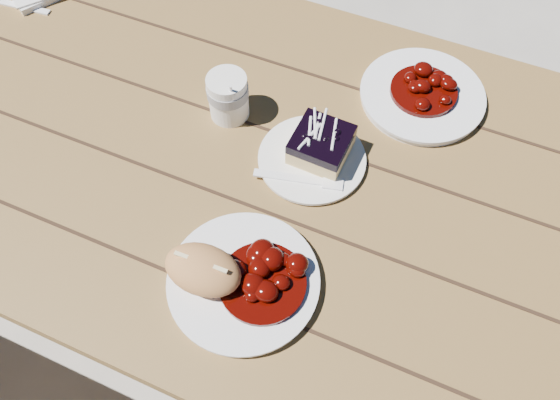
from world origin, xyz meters
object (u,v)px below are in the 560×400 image
at_px(bread_roll, 203,270).
at_px(main_plate, 244,282).
at_px(blueberry_cake, 321,144).
at_px(second_plate, 422,96).
at_px(dessert_plate, 312,159).
at_px(coffee_cup, 228,97).
at_px(picnic_table, 214,193).

bearing_deg(bread_roll, main_plate, 19.98).
xyz_separation_m(blueberry_cake, second_plate, (0.13, 0.20, -0.03)).
relative_size(dessert_plate, blueberry_cake, 1.90).
distance_m(coffee_cup, second_plate, 0.37).
bearing_deg(blueberry_cake, picnic_table, -160.73).
height_order(picnic_table, coffee_cup, coffee_cup).
bearing_deg(blueberry_cake, second_plate, 59.59).
bearing_deg(blueberry_cake, dessert_plate, -121.67).
xyz_separation_m(main_plate, second_plate, (0.15, 0.48, 0.00)).
bearing_deg(bread_roll, coffee_cup, 109.71).
distance_m(bread_roll, blueberry_cake, 0.30).
distance_m(picnic_table, main_plate, 0.32).
xyz_separation_m(dessert_plate, coffee_cup, (-0.18, 0.04, 0.04)).
distance_m(picnic_table, bread_roll, 0.33).
relative_size(picnic_table, blueberry_cake, 20.53).
relative_size(picnic_table, second_plate, 8.68).
relative_size(bread_roll, coffee_cup, 1.32).
bearing_deg(picnic_table, main_plate, -49.82).
distance_m(blueberry_cake, second_plate, 0.24).
relative_size(main_plate, blueberry_cake, 2.36).
xyz_separation_m(main_plate, blueberry_cake, (0.02, 0.27, 0.03)).
bearing_deg(dessert_plate, main_plate, -92.59).
height_order(bread_roll, blueberry_cake, bread_roll).
xyz_separation_m(picnic_table, bread_roll, (0.12, -0.23, 0.21)).
bearing_deg(dessert_plate, bread_roll, -103.48).
xyz_separation_m(coffee_cup, second_plate, (0.32, 0.18, -0.04)).
bearing_deg(coffee_cup, blueberry_cake, -7.88).
distance_m(dessert_plate, blueberry_cake, 0.04).
relative_size(bread_roll, dessert_plate, 0.65).
relative_size(main_plate, second_plate, 1.00).
bearing_deg(main_plate, coffee_cup, 119.49).
relative_size(picnic_table, bread_roll, 16.65).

